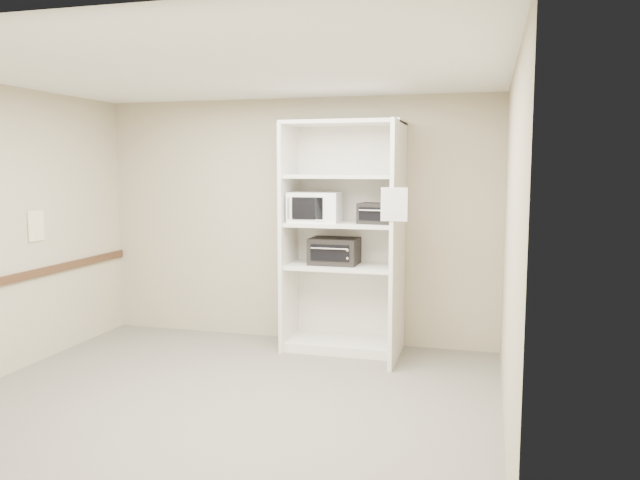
% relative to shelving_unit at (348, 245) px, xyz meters
% --- Properties ---
extents(floor, '(4.50, 4.00, 0.01)m').
position_rel_shelving_unit_xyz_m(floor, '(-0.67, -1.70, -1.13)').
color(floor, '#6B675B').
rests_on(floor, ground).
extents(ceiling, '(4.50, 4.00, 0.01)m').
position_rel_shelving_unit_xyz_m(ceiling, '(-0.67, -1.70, 1.57)').
color(ceiling, white).
extents(wall_back, '(4.50, 0.02, 2.70)m').
position_rel_shelving_unit_xyz_m(wall_back, '(-0.67, 0.30, 0.22)').
color(wall_back, tan).
rests_on(wall_back, ground).
extents(wall_front, '(4.50, 0.02, 2.70)m').
position_rel_shelving_unit_xyz_m(wall_front, '(-0.67, -3.70, 0.22)').
color(wall_front, tan).
rests_on(wall_front, ground).
extents(wall_right, '(0.02, 4.00, 2.70)m').
position_rel_shelving_unit_xyz_m(wall_right, '(1.58, -1.70, 0.22)').
color(wall_right, tan).
rests_on(wall_right, ground).
extents(shelving_unit, '(1.24, 0.92, 2.42)m').
position_rel_shelving_unit_xyz_m(shelving_unit, '(0.00, 0.00, 0.00)').
color(shelving_unit, white).
rests_on(shelving_unit, floor).
extents(microwave, '(0.54, 0.43, 0.32)m').
position_rel_shelving_unit_xyz_m(microwave, '(-0.34, -0.05, 0.40)').
color(microwave, white).
rests_on(microwave, shelving_unit).
extents(toaster_oven_upper, '(0.40, 0.32, 0.21)m').
position_rel_shelving_unit_xyz_m(toaster_oven_upper, '(0.32, -0.06, 0.34)').
color(toaster_oven_upper, black).
rests_on(toaster_oven_upper, shelving_unit).
extents(toaster_oven_lower, '(0.51, 0.39, 0.28)m').
position_rel_shelving_unit_xyz_m(toaster_oven_lower, '(-0.15, 0.02, -0.07)').
color(toaster_oven_lower, black).
rests_on(toaster_oven_lower, shelving_unit).
extents(paper_sign, '(0.24, 0.02, 0.31)m').
position_rel_shelving_unit_xyz_m(paper_sign, '(0.58, -0.63, 0.47)').
color(paper_sign, white).
rests_on(paper_sign, shelving_unit).
extents(wall_poster, '(0.01, 0.22, 0.30)m').
position_rel_shelving_unit_xyz_m(wall_poster, '(-2.90, -1.16, 0.24)').
color(wall_poster, white).
rests_on(wall_poster, wall_left).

